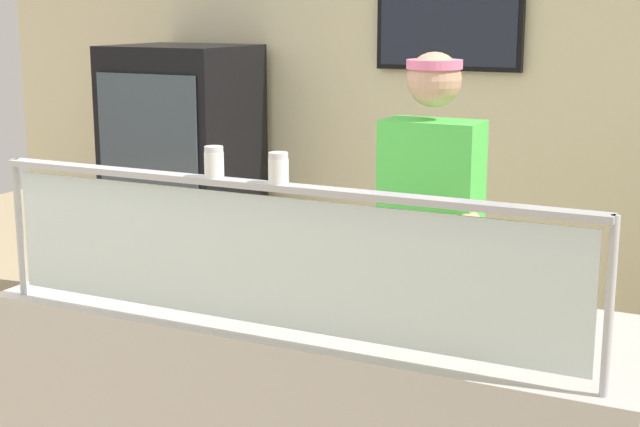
% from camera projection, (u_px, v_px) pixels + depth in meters
% --- Properties ---
extents(shop_rear_unit, '(6.56, 0.13, 2.70)m').
position_uv_depth(shop_rear_unit, '(502.00, 118.00, 4.92)').
color(shop_rear_unit, beige).
rests_on(shop_rear_unit, ground).
extents(sneeze_guard, '(1.98, 0.06, 0.48)m').
position_uv_depth(sneeze_guard, '(269.00, 242.00, 2.76)').
color(sneeze_guard, '#B2B5BC').
rests_on(sneeze_guard, serving_counter).
extents(pizza_tray, '(0.48, 0.48, 0.04)m').
position_uv_depth(pizza_tray, '(340.00, 299.00, 3.15)').
color(pizza_tray, '#9EA0A8').
rests_on(pizza_tray, serving_counter).
extents(pizza_server, '(0.11, 0.29, 0.01)m').
position_uv_depth(pizza_server, '(331.00, 293.00, 3.14)').
color(pizza_server, '#ADAFB7').
rests_on(pizza_server, pizza_tray).
extents(parmesan_shaker, '(0.06, 0.06, 0.09)m').
position_uv_depth(parmesan_shaker, '(214.00, 164.00, 2.80)').
color(parmesan_shaker, white).
rests_on(parmesan_shaker, sneeze_guard).
extents(pepper_flake_shaker, '(0.06, 0.06, 0.09)m').
position_uv_depth(pepper_flake_shaker, '(278.00, 170.00, 2.70)').
color(pepper_flake_shaker, white).
rests_on(pepper_flake_shaker, sneeze_guard).
extents(worker_figure, '(0.41, 0.50, 1.76)m').
position_uv_depth(worker_figure, '(430.00, 245.00, 3.70)').
color(worker_figure, '#23232D').
rests_on(worker_figure, ground).
extents(drink_fridge, '(0.73, 0.66, 1.72)m').
position_uv_depth(drink_fridge, '(184.00, 197.00, 5.38)').
color(drink_fridge, black).
rests_on(drink_fridge, ground).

